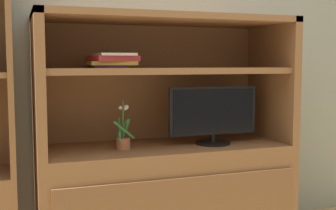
{
  "coord_description": "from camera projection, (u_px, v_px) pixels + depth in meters",
  "views": [
    {
      "loc": [
        -0.86,
        -2.12,
        1.15
      ],
      "look_at": [
        0.0,
        0.35,
        0.9
      ],
      "focal_mm": 47.24,
      "sensor_mm": 36.0,
      "label": 1
    }
  ],
  "objects": [
    {
      "name": "painted_rear_wall",
      "position": [
        148.0,
        26.0,
        2.96
      ],
      "size": [
        6.0,
        0.1,
        2.8
      ],
      "primitive_type": "cube",
      "color": "gray",
      "rests_on": "ground_plane"
    },
    {
      "name": "media_console",
      "position": [
        165.0,
        174.0,
        2.72
      ],
      "size": [
        1.53,
        0.61,
        1.43
      ],
      "color": "brown",
      "rests_on": "ground_plane"
    },
    {
      "name": "tv_monitor",
      "position": [
        213.0,
        114.0,
        2.72
      ],
      "size": [
        0.57,
        0.22,
        0.36
      ],
      "color": "black",
      "rests_on": "media_console"
    },
    {
      "name": "potted_plant",
      "position": [
        123.0,
        140.0,
        2.56
      ],
      "size": [
        0.13,
        0.09,
        0.28
      ],
      "color": "#B26642",
      "rests_on": "media_console"
    },
    {
      "name": "magazine_stack",
      "position": [
        112.0,
        60.0,
        2.54
      ],
      "size": [
        0.27,
        0.33,
        0.08
      ],
      "color": "purple",
      "rests_on": "media_console"
    }
  ]
}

